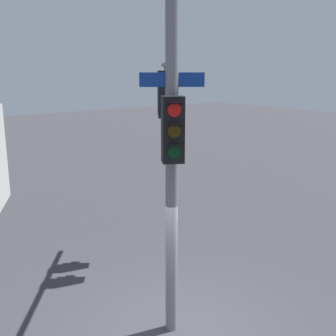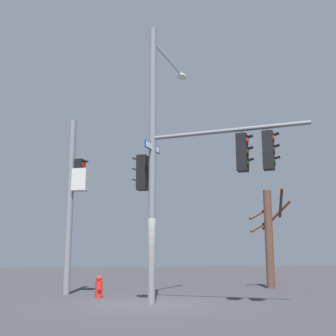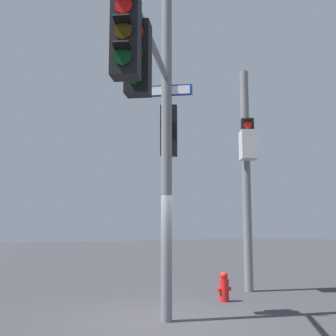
% 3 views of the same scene
% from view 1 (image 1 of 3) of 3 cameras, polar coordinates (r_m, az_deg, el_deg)
% --- Properties ---
extents(ground_plane, '(80.00, 80.00, 0.00)m').
position_cam_1_polar(ground_plane, '(8.62, 1.21, -21.34)').
color(ground_plane, '#353439').
extents(main_signal_pole_assembly, '(5.46, 4.52, 8.75)m').
position_cam_1_polar(main_signal_pole_assembly, '(8.12, -1.01, 11.45)').
color(main_signal_pole_assembly, slate).
rests_on(main_signal_pole_assembly, ground).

